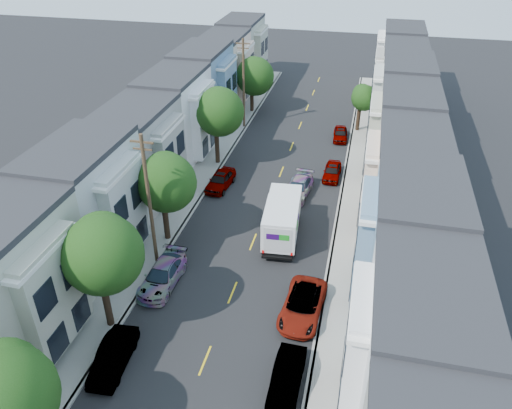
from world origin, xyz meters
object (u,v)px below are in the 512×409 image
Objects in this scene: utility_pole_far at (244,84)px; parked_right_a at (287,378)px; utility_pole_near at (149,202)px; tree_e at (254,76)px; parked_right_c at (332,171)px; parked_left_b at (113,357)px; tree_c at (165,183)px; lead_sedan at (298,188)px; parked_left_d at (221,180)px; fedex_truck at (282,218)px; parked_left_c at (163,275)px; parked_right_b at (303,305)px; tree_far_r at (363,98)px; tree_d at (219,112)px; parked_right_d at (340,134)px; tree_a at (1,399)px; tree_b at (101,255)px.

utility_pole_far is 2.32× the size of parked_right_a.
tree_e is at bearing 90.00° from utility_pole_near.
parked_left_b is at bearing -109.90° from parked_right_c.
tree_e is at bearing 87.37° from parked_left_b.
utility_pole_near is at bearing -89.95° from tree_c.
parked_right_c is at bearing 62.70° from lead_sedan.
parked_left_b is 21.22m from parked_left_d.
utility_pole_near is 2.30× the size of parked_left_b.
fedex_truck reaches higher than parked_left_c.
parked_left_c reaches higher than parked_right_b.
tree_e is 19.25m from parked_right_c.
tree_e is at bearing 99.52° from parked_left_d.
parked_left_b is (1.40, -40.63, -3.76)m from tree_e.
fedex_truck is (-4.85, -22.76, -2.14)m from tree_far_r.
parked_right_b is (11.20, -5.85, -4.32)m from tree_c.
tree_d is at bearing -90.01° from utility_pole_far.
tree_c is 13.24m from lead_sedan.
parked_right_d is (2.86, 19.89, -1.12)m from fedex_truck.
parked_left_d reaches higher than parked_left_b.
utility_pole_far is at bearing 114.87° from parked_right_b.
tree_b reaches higher than tree_a.
parked_right_d is at bearing 93.73° from parked_right_b.
parked_right_c is (11.20, 22.59, -4.89)m from tree_b.
utility_pole_far is 17.00m from lead_sedan.
tree_b is at bearing -108.46° from lead_sedan.
fedex_truck is 14.22m from parked_right_a.
tree_e is 31.15m from utility_pole_near.
utility_pole_near reaches higher than parked_left_c.
parked_left_b is 0.95× the size of parked_left_d.
tree_a is at bearing -90.00° from utility_pole_far.
parked_right_b is at bearing -88.84° from parked_right_c.
tree_a is 1.40× the size of parked_left_c.
tree_far_r is at bearing 51.67° from parked_right_d.
fedex_truck is (8.34, 11.81, -3.79)m from tree_b.
parked_left_d is 17.67m from parked_right_b.
tree_e is (0.00, 28.26, -0.58)m from tree_c.
parked_left_b is (1.40, -9.49, -4.43)m from utility_pole_near.
tree_b is 6.66m from parked_left_c.
tree_d is 10.74m from lead_sedan.
parked_left_c is at bearing 84.09° from tree_a.
parked_left_d is at bearing 91.25° from parked_left_c.
fedex_truck is at bearing 102.59° from parked_right_a.
tree_d is at bearing 115.00° from parked_right_a.
tree_b reaches higher than parked_right_d.
tree_far_r is at bearing 69.90° from parked_left_c.
tree_d reaches higher than tree_e.
tree_d is 0.78× the size of utility_pole_far.
utility_pole_far is 28.60m from parked_left_c.
parked_right_c is (-1.99, -11.98, -3.24)m from tree_far_r.
tree_a is 33.87m from parked_right_c.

